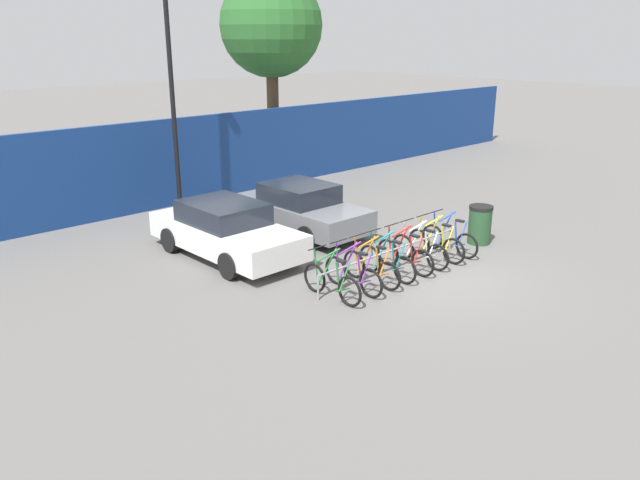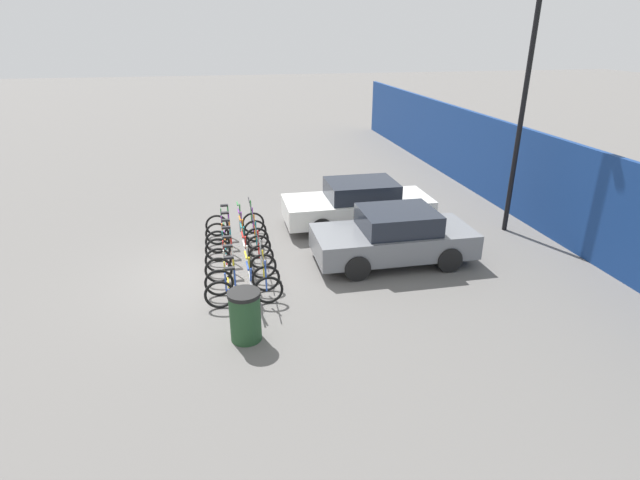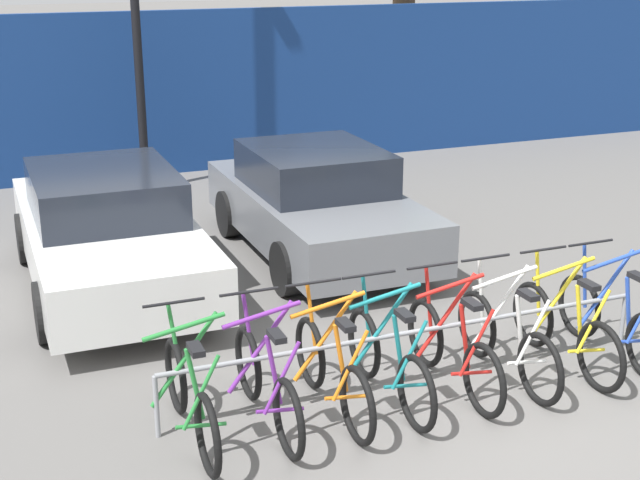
{
  "view_description": "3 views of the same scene",
  "coord_description": "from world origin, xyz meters",
  "px_view_note": "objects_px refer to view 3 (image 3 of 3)",
  "views": [
    {
      "loc": [
        -11.06,
        -8.12,
        5.33
      ],
      "look_at": [
        -1.69,
        1.8,
        0.81
      ],
      "focal_mm": 35.0,
      "sensor_mm": 36.0,
      "label": 1
    },
    {
      "loc": [
        11.27,
        0.22,
        5.56
      ],
      "look_at": [
        0.07,
        2.52,
        0.74
      ],
      "focal_mm": 28.0,
      "sensor_mm": 36.0,
      "label": 2
    },
    {
      "loc": [
        -3.95,
        -5.79,
        3.84
      ],
      "look_at": [
        -1.08,
        1.41,
        1.27
      ],
      "focal_mm": 50.0,
      "sensor_mm": 36.0,
      "label": 3
    }
  ],
  "objects_px": {
    "bicycle_purple": "(267,384)",
    "bicycle_teal": "(389,362)",
    "bicycle_orange": "(332,372)",
    "bicycle_red": "(453,350)",
    "car_white": "(108,231)",
    "bicycle_blue": "(613,321)",
    "bike_rack": "(414,337)",
    "bicycle_green": "(190,398)",
    "bicycle_white": "(507,340)",
    "car_grey": "(317,203)",
    "bicycle_yellow": "(565,330)"
  },
  "relations": [
    {
      "from": "bicycle_purple",
      "to": "bicycle_teal",
      "type": "bearing_deg",
      "value": -3.27
    },
    {
      "from": "car_white",
      "to": "bicycle_teal",
      "type": "bearing_deg",
      "value": -64.03
    },
    {
      "from": "bicycle_blue",
      "to": "bicycle_yellow",
      "type": "bearing_deg",
      "value": -176.53
    },
    {
      "from": "car_grey",
      "to": "bike_rack",
      "type": "bearing_deg",
      "value": -98.28
    },
    {
      "from": "bike_rack",
      "to": "car_grey",
      "type": "bearing_deg",
      "value": 81.72
    },
    {
      "from": "bicycle_orange",
      "to": "bicycle_red",
      "type": "height_order",
      "value": "same"
    },
    {
      "from": "bicycle_orange",
      "to": "bicycle_blue",
      "type": "relative_size",
      "value": 1.0
    },
    {
      "from": "bike_rack",
      "to": "bicycle_teal",
      "type": "distance_m",
      "value": 0.38
    },
    {
      "from": "bike_rack",
      "to": "bicycle_green",
      "type": "height_order",
      "value": "bicycle_green"
    },
    {
      "from": "bicycle_green",
      "to": "bicycle_purple",
      "type": "xyz_separation_m",
      "value": [
        0.65,
        0.0,
        0.0
      ]
    },
    {
      "from": "bicycle_orange",
      "to": "bicycle_white",
      "type": "xyz_separation_m",
      "value": [
        1.74,
        0.0,
        0.0
      ]
    },
    {
      "from": "bicycle_teal",
      "to": "car_grey",
      "type": "height_order",
      "value": "car_grey"
    },
    {
      "from": "bicycle_teal",
      "to": "bicycle_purple",
      "type": "bearing_deg",
      "value": 179.57
    },
    {
      "from": "bicycle_orange",
      "to": "car_grey",
      "type": "distance_m",
      "value": 4.18
    },
    {
      "from": "bicycle_teal",
      "to": "bicycle_white",
      "type": "relative_size",
      "value": 1.0
    },
    {
      "from": "bicycle_teal",
      "to": "bike_rack",
      "type": "bearing_deg",
      "value": 24.26
    },
    {
      "from": "bicycle_purple",
      "to": "bicycle_teal",
      "type": "height_order",
      "value": "same"
    },
    {
      "from": "bicycle_orange",
      "to": "bicycle_blue",
      "type": "bearing_deg",
      "value": -1.51
    },
    {
      "from": "bicycle_white",
      "to": "bicycle_blue",
      "type": "xyz_separation_m",
      "value": [
        1.21,
        0.0,
        0.0
      ]
    },
    {
      "from": "bicycle_green",
      "to": "bicycle_blue",
      "type": "relative_size",
      "value": 1.0
    },
    {
      "from": "bicycle_teal",
      "to": "bicycle_yellow",
      "type": "relative_size",
      "value": 1.0
    },
    {
      "from": "bicycle_teal",
      "to": "bicycle_orange",
      "type": "bearing_deg",
      "value": 179.57
    },
    {
      "from": "bicycle_orange",
      "to": "bicycle_yellow",
      "type": "distance_m",
      "value": 2.39
    },
    {
      "from": "bicycle_teal",
      "to": "car_white",
      "type": "xyz_separation_m",
      "value": [
        -1.82,
        3.73,
        0.31
      ]
    },
    {
      "from": "bicycle_purple",
      "to": "car_white",
      "type": "height_order",
      "value": "car_white"
    },
    {
      "from": "bicycle_purple",
      "to": "car_white",
      "type": "bearing_deg",
      "value": 97.28
    },
    {
      "from": "bicycle_teal",
      "to": "bicycle_blue",
      "type": "height_order",
      "value": "same"
    },
    {
      "from": "bicycle_blue",
      "to": "bicycle_green",
      "type": "bearing_deg",
      "value": -176.53
    },
    {
      "from": "bicycle_green",
      "to": "bicycle_white",
      "type": "relative_size",
      "value": 1.0
    },
    {
      "from": "bicycle_green",
      "to": "bicycle_teal",
      "type": "relative_size",
      "value": 1.0
    },
    {
      "from": "bicycle_green",
      "to": "bicycle_teal",
      "type": "distance_m",
      "value": 1.77
    },
    {
      "from": "bike_rack",
      "to": "bicycle_green",
      "type": "distance_m",
      "value": 2.1
    },
    {
      "from": "car_white",
      "to": "bicycle_yellow",
      "type": "bearing_deg",
      "value": -45.43
    },
    {
      "from": "bicycle_green",
      "to": "bicycle_orange",
      "type": "relative_size",
      "value": 1.0
    },
    {
      "from": "bicycle_purple",
      "to": "car_grey",
      "type": "relative_size",
      "value": 0.42
    },
    {
      "from": "bike_rack",
      "to": "car_grey",
      "type": "xyz_separation_m",
      "value": [
        0.55,
        3.78,
        0.19
      ]
    },
    {
      "from": "bike_rack",
      "to": "car_grey",
      "type": "distance_m",
      "value": 3.82
    },
    {
      "from": "bicycle_red",
      "to": "bike_rack",
      "type": "bearing_deg",
      "value": 151.56
    },
    {
      "from": "bicycle_purple",
      "to": "bicycle_teal",
      "type": "xyz_separation_m",
      "value": [
        1.12,
        0.0,
        0.0
      ]
    },
    {
      "from": "bicycle_green",
      "to": "bicycle_teal",
      "type": "xyz_separation_m",
      "value": [
        1.77,
        0.0,
        0.0
      ]
    },
    {
      "from": "car_white",
      "to": "bike_rack",
      "type": "bearing_deg",
      "value": -59.13
    },
    {
      "from": "bicycle_purple",
      "to": "bicycle_white",
      "type": "distance_m",
      "value": 2.33
    },
    {
      "from": "bicycle_orange",
      "to": "bicycle_teal",
      "type": "xyz_separation_m",
      "value": [
        0.53,
        0.0,
        0.0
      ]
    },
    {
      "from": "car_white",
      "to": "bicycle_orange",
      "type": "bearing_deg",
      "value": -71.02
    },
    {
      "from": "bicycle_purple",
      "to": "bicycle_blue",
      "type": "distance_m",
      "value": 3.54
    },
    {
      "from": "bicycle_orange",
      "to": "bicycle_white",
      "type": "bearing_deg",
      "value": -1.51
    },
    {
      "from": "car_white",
      "to": "car_grey",
      "type": "relative_size",
      "value": 1.09
    },
    {
      "from": "bicycle_teal",
      "to": "bicycle_green",
      "type": "bearing_deg",
      "value": 179.57
    },
    {
      "from": "bike_rack",
      "to": "bicycle_purple",
      "type": "height_order",
      "value": "bicycle_purple"
    },
    {
      "from": "bicycle_blue",
      "to": "bicycle_orange",
      "type": "bearing_deg",
      "value": -176.53
    }
  ]
}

